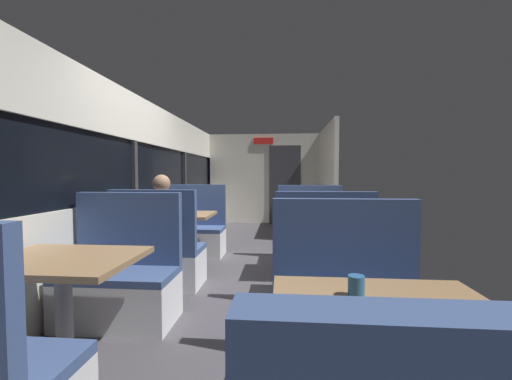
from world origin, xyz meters
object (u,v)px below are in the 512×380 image
Objects in this scene: dining_table_rear_aisle at (316,225)px; coffee_cup_primary at (356,286)px; bench_rear_aisle_facing_entry at (310,239)px; seated_passenger at (161,238)px; bench_mid_window_facing_end at (159,258)px; dining_table_mid_window at (179,221)px; bench_mid_window_facing_entry at (194,234)px; bench_front_aisle_facing_entry at (348,325)px; dining_table_near_window at (63,273)px; bench_near_window_facing_entry at (121,283)px; dining_table_front_aisle at (387,332)px; bench_rear_aisle_facing_end at (323,267)px.

coffee_cup_primary is at bearing -92.17° from dining_table_rear_aisle.
seated_passenger reaches higher than bench_rear_aisle_facing_entry.
bench_mid_window_facing_end is 1.88m from dining_table_rear_aisle.
dining_table_mid_window is 0.77m from bench_mid_window_facing_entry.
bench_rear_aisle_facing_entry is at bearing 32.18° from seated_passenger.
dining_table_near_window is at bearing -176.82° from bench_front_aisle_facing_entry.
bench_near_window_facing_entry is at bearing -90.00° from bench_mid_window_facing_entry.
dining_table_mid_window is 0.64m from seated_passenger.
dining_table_front_aisle is (1.79, -3.54, 0.31)m from bench_mid_window_facing_entry.
dining_table_rear_aisle is at bearing 13.42° from seated_passenger.
coffee_cup_primary is at bearing -91.70° from bench_rear_aisle_facing_entry.
seated_passenger reaches higher than bench_near_window_facing_entry.
coffee_cup_primary is (1.69, -2.74, 0.15)m from dining_table_mid_window.
bench_mid_window_facing_entry is 2.03m from dining_table_rear_aisle.
dining_table_near_window is 0.77m from bench_near_window_facing_entry.
dining_table_mid_window is 0.71× the size of seated_passenger.
dining_table_rear_aisle is 0.82× the size of bench_rear_aisle_facing_end.
coffee_cup_primary is at bearing -92.99° from bench_rear_aisle_facing_end.
bench_near_window_facing_entry reaches higher than coffee_cup_primary.
dining_table_front_aisle and dining_table_rear_aisle have the same top height.
bench_mid_window_facing_entry is 1.00× the size of bench_rear_aisle_facing_end.
dining_table_near_window is 1.00× the size of dining_table_mid_window.
dining_table_rear_aisle is 2.54m from coffee_cup_primary.
bench_rear_aisle_facing_end reaches higher than dining_table_near_window.
coffee_cup_primary is at bearing -63.74° from bench_mid_window_facing_entry.
bench_mid_window_facing_end is at bearing -90.00° from seated_passenger.
bench_mid_window_facing_end reaches higher than dining_table_front_aisle.
bench_rear_aisle_facing_end reaches higher than dining_table_mid_window.
dining_table_near_window is 2.95m from bench_mid_window_facing_entry.
bench_rear_aisle_facing_end is at bearing -6.38° from bench_mid_window_facing_end.
bench_rear_aisle_facing_entry is at bearing 33.81° from bench_mid_window_facing_end.
bench_mid_window_facing_end is 1.80m from bench_rear_aisle_facing_end.
bench_near_window_facing_entry is 1.90m from bench_rear_aisle_facing_end.
bench_mid_window_facing_end is at bearing 173.62° from bench_rear_aisle_facing_end.
dining_table_near_window is 0.82× the size of bench_rear_aisle_facing_end.
dining_table_near_window is at bearing 163.62° from coffee_cup_primary.
dining_table_mid_window is 0.82× the size of bench_rear_aisle_facing_end.
bench_front_aisle_facing_entry is (1.79, -1.44, 0.00)m from bench_mid_window_facing_end.
dining_table_mid_window is 2.81m from bench_front_aisle_facing_entry.
bench_rear_aisle_facing_end is at bearing 36.77° from dining_table_near_window.
bench_front_aisle_facing_entry is at bearing -90.00° from bench_rear_aisle_facing_entry.
bench_front_aisle_facing_entry is at bearing 80.88° from coffee_cup_primary.
bench_mid_window_facing_entry is 1.34m from seated_passenger.
dining_table_near_window is at bearing -90.00° from bench_mid_window_facing_entry.
coffee_cup_primary is at bearing -99.12° from bench_front_aisle_facing_entry.
coffee_cup_primary is (1.69, -3.43, 0.46)m from bench_mid_window_facing_entry.
dining_table_mid_window is 0.82× the size of bench_mid_window_facing_end.
dining_table_front_aisle is at bearing -51.00° from seated_passenger.
dining_table_near_window is 1.89m from dining_table_front_aisle.
bench_mid_window_facing_entry reaches higher than dining_table_near_window.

